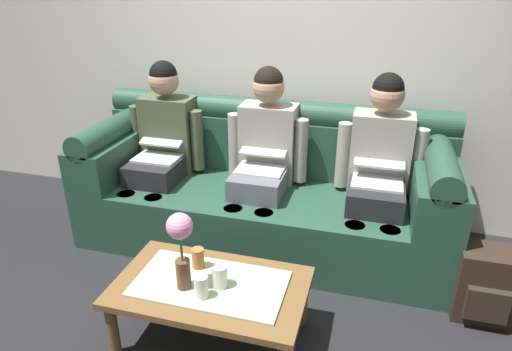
{
  "coord_description": "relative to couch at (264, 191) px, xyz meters",
  "views": [
    {
      "loc": [
        0.72,
        -1.58,
        1.76
      ],
      "look_at": [
        0.01,
        0.92,
        0.6
      ],
      "focal_mm": 31.59,
      "sensor_mm": 36.0,
      "label": 1
    }
  ],
  "objects": [
    {
      "name": "person_left",
      "position": [
        -0.75,
        -0.0,
        0.29
      ],
      "size": [
        0.56,
        0.67,
        1.22
      ],
      "color": "#232326",
      "rests_on": "ground_plane"
    },
    {
      "name": "flower_vase",
      "position": [
        -0.11,
        -1.12,
        0.26
      ],
      "size": [
        0.13,
        0.13,
        0.41
      ],
      "color": "brown",
      "rests_on": "coffee_table"
    },
    {
      "name": "back_wall_patterned",
      "position": [
        0.0,
        0.53,
        1.08
      ],
      "size": [
        6.0,
        0.12,
        2.9
      ],
      "primitive_type": "cube",
      "color": "silver",
      "rests_on": "ground_plane"
    },
    {
      "name": "couch",
      "position": [
        0.0,
        0.0,
        0.0
      ],
      "size": [
        2.48,
        0.88,
        0.96
      ],
      "color": "#234738",
      "rests_on": "ground_plane"
    },
    {
      "name": "person_middle",
      "position": [
        0.0,
        -0.0,
        0.29
      ],
      "size": [
        0.56,
        0.67,
        1.22
      ],
      "color": "#595B66",
      "rests_on": "ground_plane"
    },
    {
      "name": "person_right",
      "position": [
        0.75,
        -0.0,
        0.29
      ],
      "size": [
        0.56,
        0.67,
        1.22
      ],
      "color": "#232326",
      "rests_on": "ground_plane"
    },
    {
      "name": "cup_near_left",
      "position": [
        -0.0,
        -1.16,
        0.05
      ],
      "size": [
        0.07,
        0.07,
        0.12
      ],
      "primitive_type": "cylinder",
      "color": "white",
      "rests_on": "coffee_table"
    },
    {
      "name": "coffee_table",
      "position": [
        0.0,
        -1.05,
        -0.06
      ],
      "size": [
        0.96,
        0.57,
        0.36
      ],
      "color": "brown",
      "rests_on": "ground_plane"
    },
    {
      "name": "cup_near_right",
      "position": [
        -0.11,
        -0.94,
        0.05
      ],
      "size": [
        0.07,
        0.07,
        0.11
      ],
      "primitive_type": "cylinder",
      "color": "#B26633",
      "rests_on": "coffee_table"
    },
    {
      "name": "cup_far_center",
      "position": [
        0.06,
        -1.06,
        0.05
      ],
      "size": [
        0.08,
        0.08,
        0.12
      ],
      "primitive_type": "cylinder",
      "color": "white",
      "rests_on": "coffee_table"
    },
    {
      "name": "backpack_right",
      "position": [
        1.38,
        -0.48,
        -0.16
      ],
      "size": [
        0.31,
        0.26,
        0.42
      ],
      "color": "#2D2319",
      "rests_on": "ground_plane"
    }
  ]
}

